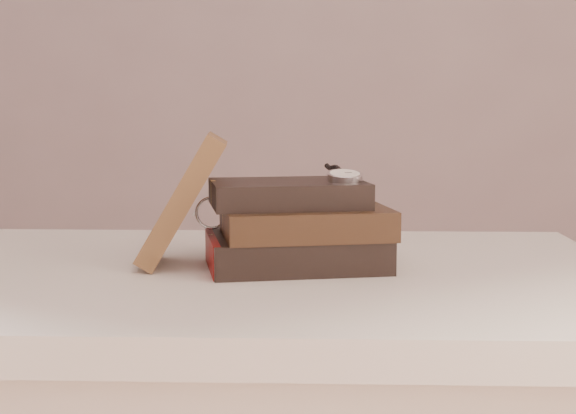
{
  "coord_description": "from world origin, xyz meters",
  "views": [
    {
      "loc": [
        0.12,
        -0.63,
        0.95
      ],
      "look_at": [
        0.09,
        0.36,
        0.82
      ],
      "focal_mm": 51.1,
      "sensor_mm": 36.0,
      "label": 1
    }
  ],
  "objects": [
    {
      "name": "eyeglasses",
      "position": [
        0.01,
        0.41,
        0.81
      ],
      "size": [
        0.11,
        0.12,
        0.04
      ],
      "color": "silver",
      "rests_on": "book_stack"
    },
    {
      "name": "journal",
      "position": [
        -0.05,
        0.37,
        0.83
      ],
      "size": [
        0.12,
        0.12,
        0.17
      ],
      "primitive_type": "cube",
      "rotation": [
        0.0,
        0.53,
        0.1
      ],
      "color": "#462E1B",
      "rests_on": "table"
    },
    {
      "name": "pocket_watch",
      "position": [
        0.15,
        0.37,
        0.86
      ],
      "size": [
        0.05,
        0.15,
        0.02
      ],
      "color": "silver",
      "rests_on": "book_stack"
    },
    {
      "name": "book_stack",
      "position": [
        0.1,
        0.36,
        0.8
      ],
      "size": [
        0.24,
        0.19,
        0.11
      ],
      "color": "black",
      "rests_on": "table"
    },
    {
      "name": "table",
      "position": [
        0.0,
        0.35,
        0.66
      ],
      "size": [
        1.0,
        0.6,
        0.75
      ],
      "color": "silver",
      "rests_on": "ground"
    }
  ]
}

